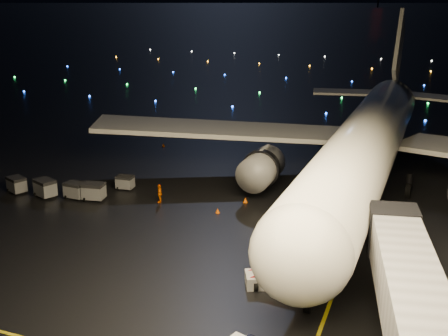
{
  "coord_description": "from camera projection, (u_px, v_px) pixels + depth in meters",
  "views": [
    {
      "loc": [
        17.01,
        -33.58,
        20.39
      ],
      "look_at": [
        0.0,
        12.0,
        5.0
      ],
      "focal_mm": 45.0,
      "sensor_mm": 36.0,
      "label": 1
    }
  ],
  "objects": [
    {
      "name": "safety_cone_2",
      "position": [
        245.0,
        200.0,
        56.51
      ],
      "size": [
        0.59,
        0.59,
        0.55
      ],
      "primitive_type": "cone",
      "rotation": [
        0.0,
        0.0,
        -0.25
      ],
      "color": "#EE5700",
      "rests_on": "ground"
    },
    {
      "name": "baggage_cart_3",
      "position": [
        45.0,
        188.0,
        57.89
      ],
      "size": [
        2.62,
        2.27,
        1.86
      ],
      "primitive_type": "cube",
      "rotation": [
        0.0,
        0.0,
        -0.4
      ],
      "color": "slate",
      "rests_on": "ground"
    },
    {
      "name": "belt_loader",
      "position": [
        276.0,
        266.0,
        40.26
      ],
      "size": [
        6.46,
        4.15,
        3.06
      ],
      "primitive_type": null,
      "rotation": [
        0.0,
        0.0,
        0.42
      ],
      "color": "silver",
      "rests_on": "ground"
    },
    {
      "name": "crew_c",
      "position": [
        160.0,
        193.0,
        56.34
      ],
      "size": [
        0.74,
        1.21,
        1.92
      ],
      "primitive_type": "imported",
      "rotation": [
        0.0,
        0.0,
        -1.31
      ],
      "color": "#F16500",
      "rests_on": "ground"
    },
    {
      "name": "safety_cone_0",
      "position": [
        218.0,
        211.0,
        53.87
      ],
      "size": [
        0.55,
        0.55,
        0.48
      ],
      "primitive_type": "cone",
      "rotation": [
        0.0,
        0.0,
        -0.38
      ],
      "color": "#EE5700",
      "rests_on": "ground"
    },
    {
      "name": "airliner",
      "position": [
        373.0,
        104.0,
        59.0
      ],
      "size": [
        64.7,
        61.59,
        17.98
      ],
      "primitive_type": null,
      "rotation": [
        0.0,
        0.0,
        -0.02
      ],
      "color": "white",
      "rests_on": "ground"
    },
    {
      "name": "safety_cone_1",
      "position": [
        266.0,
        177.0,
        63.49
      ],
      "size": [
        0.51,
        0.51,
        0.48
      ],
      "primitive_type": "cone",
      "rotation": [
        0.0,
        0.0,
        -0.25
      ],
      "color": "#EE5700",
      "rests_on": "ground"
    },
    {
      "name": "baggage_cart_0",
      "position": [
        75.0,
        190.0,
        57.52
      ],
      "size": [
        2.08,
        1.52,
        1.7
      ],
      "primitive_type": "cube",
      "rotation": [
        0.0,
        0.0,
        -0.06
      ],
      "color": "slate",
      "rests_on": "ground"
    },
    {
      "name": "baggage_cart_2",
      "position": [
        94.0,
        192.0,
        57.0
      ],
      "size": [
        2.33,
        1.8,
        1.8
      ],
      "primitive_type": "cube",
      "rotation": [
        0.0,
        0.0,
        0.16
      ],
      "color": "slate",
      "rests_on": "ground"
    },
    {
      "name": "safety_cone_3",
      "position": [
        163.0,
        145.0,
        76.76
      ],
      "size": [
        0.5,
        0.5,
        0.49
      ],
      "primitive_type": "cone",
      "rotation": [
        0.0,
        0.0,
        -0.19
      ],
      "color": "#EE5700",
      "rests_on": "ground"
    },
    {
      "name": "lane_centre",
      "position": [
        358.0,
        225.0,
        51.21
      ],
      "size": [
        0.25,
        80.0,
        0.02
      ],
      "primitive_type": "cube",
      "color": "yellow",
      "rests_on": "ground"
    },
    {
      "name": "taxiway_lights",
      "position": [
        359.0,
        78.0,
        136.45
      ],
      "size": [
        164.0,
        92.0,
        0.36
      ],
      "primitive_type": null,
      "color": "black",
      "rests_on": "ground"
    },
    {
      "name": "baggage_cart_1",
      "position": [
        125.0,
        183.0,
        60.19
      ],
      "size": [
        1.84,
        1.35,
        1.5
      ],
      "primitive_type": "cube",
      "rotation": [
        0.0,
        0.0,
        0.07
      ],
      "color": "slate",
      "rests_on": "ground"
    },
    {
      "name": "baggage_cart_4",
      "position": [
        17.0,
        185.0,
        59.16
      ],
      "size": [
        2.39,
        2.09,
        1.7
      ],
      "primitive_type": "cube",
      "rotation": [
        0.0,
        0.0,
        -0.42
      ],
      "color": "slate",
      "rests_on": "ground"
    },
    {
      "name": "ground",
      "position": [
        406.0,
        30.0,
        309.8
      ],
      "size": [
        2000.0,
        2000.0,
        0.0
      ],
      "primitive_type": "plane",
      "color": "black",
      "rests_on": "ground"
    }
  ]
}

